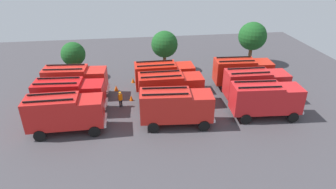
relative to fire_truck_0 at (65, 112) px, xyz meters
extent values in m
plane|color=#423F44|center=(10.27, 3.76, -2.15)|extent=(56.95, 56.95, 0.00)
cube|color=red|center=(2.45, 0.02, -0.05)|extent=(2.22, 2.51, 2.60)
cube|color=#8C9EAD|center=(3.50, 0.02, 0.26)|extent=(0.09, 2.13, 1.46)
cube|color=red|center=(-1.05, -0.01, 0.10)|extent=(4.82, 2.53, 2.90)
cube|color=black|center=(-1.06, 0.68, 1.67)|extent=(4.32, 0.15, 0.12)
cube|color=black|center=(-1.05, -0.69, 1.67)|extent=(4.32, 0.15, 0.12)
cube|color=silver|center=(3.65, 0.02, -1.20)|extent=(0.22, 2.38, 0.28)
cylinder|color=black|center=(2.64, 1.22, -1.60)|extent=(1.10, 0.36, 1.10)
cylinder|color=black|center=(2.66, -1.18, -1.60)|extent=(1.10, 0.36, 1.10)
cylinder|color=black|center=(-2.26, 1.18, -1.60)|extent=(1.10, 0.36, 1.10)
cylinder|color=black|center=(-2.24, -1.22, -1.60)|extent=(1.10, 0.36, 1.10)
cube|color=red|center=(12.93, -0.42, -0.05)|extent=(2.38, 2.65, 2.60)
cube|color=#8C9EAD|center=(13.98, -0.50, 0.26)|extent=(0.23, 2.13, 1.46)
cube|color=red|center=(9.44, -0.17, 0.10)|extent=(4.97, 2.84, 2.90)
cube|color=black|center=(9.49, 0.52, 1.67)|extent=(4.32, 0.43, 0.12)
cube|color=black|center=(9.39, -0.85, 1.67)|extent=(4.32, 0.43, 0.12)
cube|color=silver|center=(14.13, -0.51, -1.20)|extent=(0.37, 2.38, 0.28)
cylinder|color=black|center=(13.22, 0.76, -1.60)|extent=(1.12, 0.43, 1.10)
cylinder|color=black|center=(13.04, -1.63, -1.60)|extent=(1.12, 0.43, 1.10)
cylinder|color=black|center=(8.33, 1.12, -1.60)|extent=(1.12, 0.43, 1.10)
cylinder|color=black|center=(8.16, -1.28, -1.60)|extent=(1.12, 0.43, 1.10)
cube|color=red|center=(22.25, -0.12, -0.05)|extent=(2.35, 2.63, 2.60)
cube|color=#8C9EAD|center=(23.30, -0.19, 0.26)|extent=(0.21, 2.13, 1.46)
cube|color=red|center=(18.76, 0.10, 0.10)|extent=(4.95, 2.80, 2.90)
cube|color=black|center=(18.80, 0.79, 1.67)|extent=(4.32, 0.39, 0.12)
cube|color=black|center=(18.71, -0.59, 1.67)|extent=(4.32, 0.39, 0.12)
cube|color=silver|center=(23.45, -0.20, -1.20)|extent=(0.35, 2.38, 0.28)
cylinder|color=black|center=(22.53, 1.06, -1.60)|extent=(1.12, 0.42, 1.10)
cylinder|color=black|center=(22.37, -1.33, -1.60)|extent=(1.12, 0.42, 1.10)
cylinder|color=black|center=(17.64, 1.37, -1.60)|extent=(1.12, 0.42, 1.10)
cylinder|color=black|center=(17.48, -1.02, -1.60)|extent=(1.12, 0.42, 1.10)
cube|color=red|center=(2.31, 3.45, -0.05)|extent=(2.35, 2.63, 2.60)
cube|color=#8C9EAD|center=(3.35, 3.38, 0.26)|extent=(0.21, 2.13, 1.46)
cube|color=red|center=(-1.19, 3.67, 0.10)|extent=(4.95, 2.80, 2.90)
cube|color=black|center=(-1.14, 4.35, 1.67)|extent=(4.32, 0.39, 0.12)
cube|color=black|center=(-1.23, 2.98, 1.67)|extent=(4.32, 0.39, 0.12)
cube|color=silver|center=(3.50, 3.37, -1.20)|extent=(0.35, 2.38, 0.28)
cylinder|color=black|center=(2.58, 4.63, -1.60)|extent=(1.12, 0.42, 1.10)
cylinder|color=black|center=(2.43, 2.24, -1.60)|extent=(1.12, 0.42, 1.10)
cylinder|color=black|center=(-2.31, 4.94, -1.60)|extent=(1.12, 0.42, 1.10)
cylinder|color=black|center=(-2.46, 2.54, -1.60)|extent=(1.12, 0.42, 1.10)
cube|color=red|center=(13.00, 3.99, -0.05)|extent=(2.20, 2.50, 2.60)
cube|color=#8C9EAD|center=(14.05, 3.99, 0.26)|extent=(0.08, 2.13, 1.46)
cube|color=red|center=(9.50, 3.98, 0.10)|extent=(4.80, 2.51, 2.90)
cube|color=black|center=(9.50, 4.67, 1.67)|extent=(4.32, 0.13, 0.12)
cube|color=black|center=(9.50, 3.30, 1.67)|extent=(4.32, 0.13, 0.12)
cube|color=silver|center=(14.20, 3.99, -1.20)|extent=(0.20, 2.38, 0.28)
cylinder|color=black|center=(13.19, 5.19, -1.60)|extent=(1.10, 0.35, 1.10)
cylinder|color=black|center=(13.20, 2.79, -1.60)|extent=(1.10, 0.35, 1.10)
cylinder|color=black|center=(8.29, 5.18, -1.60)|extent=(1.10, 0.35, 1.10)
cylinder|color=black|center=(8.30, 2.78, -1.60)|extent=(1.10, 0.35, 1.10)
cube|color=red|center=(22.71, 3.57, -0.05)|extent=(2.25, 2.55, 2.60)
cube|color=#8C9EAD|center=(23.76, 3.54, 0.26)|extent=(0.13, 2.13, 1.46)
cube|color=red|center=(19.21, 3.64, 0.10)|extent=(4.85, 2.60, 2.90)
cube|color=black|center=(19.22, 4.33, 1.67)|extent=(4.32, 0.21, 0.12)
cube|color=black|center=(19.20, 2.95, 1.67)|extent=(4.32, 0.21, 0.12)
cube|color=silver|center=(23.91, 3.54, -1.20)|extent=(0.25, 2.38, 0.28)
cylinder|color=black|center=(22.93, 4.76, -1.60)|extent=(1.11, 0.37, 1.10)
cylinder|color=black|center=(22.88, 2.36, -1.60)|extent=(1.11, 0.37, 1.10)
cylinder|color=black|center=(18.04, 4.87, -1.60)|extent=(1.11, 0.37, 1.10)
cylinder|color=black|center=(17.98, 2.47, -1.60)|extent=(1.11, 0.37, 1.10)
cube|color=red|center=(2.36, 7.23, -0.05)|extent=(2.36, 2.64, 2.60)
cube|color=#8C9EAD|center=(3.41, 7.16, 0.26)|extent=(0.22, 2.13, 1.46)
cube|color=red|center=(-1.13, 7.47, 0.10)|extent=(4.96, 2.82, 2.90)
cube|color=black|center=(-1.08, 8.15, 1.67)|extent=(4.32, 0.41, 0.12)
cube|color=black|center=(-1.18, 6.78, 1.67)|extent=(4.32, 0.41, 0.12)
cube|color=silver|center=(3.56, 7.15, -1.20)|extent=(0.36, 2.38, 0.28)
cylinder|color=black|center=(2.64, 8.42, -1.60)|extent=(1.12, 0.42, 1.10)
cylinder|color=black|center=(2.48, 6.02, -1.60)|extent=(1.12, 0.42, 1.10)
cylinder|color=black|center=(-2.25, 8.75, -1.60)|extent=(1.12, 0.42, 1.10)
cylinder|color=black|center=(-2.41, 6.35, -1.60)|extent=(1.12, 0.42, 1.10)
cube|color=red|center=(12.72, 7.34, -0.05)|extent=(2.24, 2.54, 2.60)
cube|color=#8C9EAD|center=(13.77, 7.36, 0.26)|extent=(0.12, 2.13, 1.46)
cube|color=red|center=(9.22, 7.28, 0.10)|extent=(4.84, 2.58, 2.90)
cube|color=black|center=(9.21, 7.97, 1.67)|extent=(4.32, 0.20, 0.12)
cube|color=black|center=(9.23, 6.59, 1.67)|extent=(4.32, 0.20, 0.12)
cube|color=silver|center=(13.92, 7.36, -1.20)|extent=(0.24, 2.38, 0.28)
cylinder|color=black|center=(12.90, 8.55, -1.60)|extent=(1.11, 0.37, 1.10)
cylinder|color=black|center=(12.94, 6.15, -1.60)|extent=(1.11, 0.37, 1.10)
cylinder|color=black|center=(8.00, 8.46, -1.60)|extent=(1.11, 0.37, 1.10)
cylinder|color=black|center=(8.04, 6.06, -1.60)|extent=(1.11, 0.37, 1.10)
cube|color=red|center=(22.54, 7.20, -0.05)|extent=(2.33, 2.61, 2.60)
cube|color=#8C9EAD|center=(23.59, 7.14, 0.26)|extent=(0.19, 2.13, 1.46)
cube|color=red|center=(19.04, 7.39, 0.10)|extent=(4.93, 2.75, 2.90)
cube|color=black|center=(19.08, 8.07, 1.67)|extent=(4.32, 0.35, 0.12)
cube|color=black|center=(19.01, 6.70, 1.67)|extent=(4.32, 0.35, 0.12)
cube|color=silver|center=(23.74, 7.14, -1.20)|extent=(0.33, 2.38, 0.28)
cylinder|color=black|center=(22.80, 8.39, -1.60)|extent=(1.12, 0.41, 1.10)
cylinder|color=black|center=(22.67, 5.99, -1.60)|extent=(1.12, 0.41, 1.10)
cylinder|color=black|center=(17.91, 8.65, -1.60)|extent=(1.12, 0.41, 1.10)
cylinder|color=black|center=(17.78, 6.25, -1.60)|extent=(1.12, 0.41, 1.10)
cylinder|color=black|center=(14.67, 6.90, -1.76)|extent=(0.16, 0.16, 0.79)
cylinder|color=black|center=(14.81, 7.05, -1.76)|extent=(0.16, 0.16, 0.79)
cube|color=gold|center=(14.74, 6.97, -1.01)|extent=(0.46, 0.47, 0.69)
sphere|color=#9E704C|center=(14.74, 6.97, -0.56)|extent=(0.22, 0.22, 0.22)
cylinder|color=gold|center=(14.74, 6.97, -0.47)|extent=(0.28, 0.28, 0.07)
cylinder|color=black|center=(2.03, 10.97, -1.77)|extent=(0.16, 0.16, 0.76)
cylinder|color=black|center=(1.82, 10.97, -1.77)|extent=(0.16, 0.16, 0.76)
cube|color=gold|center=(1.93, 10.97, -1.06)|extent=(0.42, 0.25, 0.66)
sphere|color=#9E704C|center=(1.93, 10.97, -0.62)|extent=(0.21, 0.21, 0.21)
cylinder|color=gold|center=(1.93, 10.97, -0.54)|extent=(0.27, 0.27, 0.06)
cylinder|color=black|center=(5.11, 4.32, -1.74)|extent=(0.16, 0.16, 0.82)
cylinder|color=black|center=(4.93, 4.21, -1.74)|extent=(0.16, 0.16, 0.82)
cube|color=orange|center=(5.02, 4.27, -0.98)|extent=(0.48, 0.43, 0.71)
sphere|color=beige|center=(5.02, 4.27, -0.51)|extent=(0.23, 0.23, 0.23)
cylinder|color=orange|center=(5.02, 4.27, -0.42)|extent=(0.29, 0.29, 0.07)
cylinder|color=black|center=(14.38, 10.55, -1.76)|extent=(0.16, 0.16, 0.78)
cylinder|color=black|center=(14.36, 10.76, -1.76)|extent=(0.16, 0.16, 0.78)
cube|color=gold|center=(14.37, 10.66, -1.03)|extent=(0.29, 0.45, 0.68)
sphere|color=beige|center=(14.37, 10.66, -0.58)|extent=(0.22, 0.22, 0.22)
cylinder|color=gold|center=(14.37, 10.66, -0.49)|extent=(0.28, 0.28, 0.07)
cylinder|color=black|center=(0.52, 9.79, -1.78)|extent=(0.16, 0.16, 0.74)
cylinder|color=black|center=(0.53, 9.58, -1.78)|extent=(0.16, 0.16, 0.74)
cube|color=orange|center=(0.52, 9.68, -1.09)|extent=(0.26, 0.43, 0.64)
sphere|color=beige|center=(0.52, 9.68, -0.66)|extent=(0.21, 0.21, 0.21)
cylinder|color=orange|center=(0.52, 9.68, -0.58)|extent=(0.26, 0.26, 0.06)
cylinder|color=brown|center=(-1.09, 13.40, -1.16)|extent=(0.40, 0.40, 1.99)
sphere|color=#19511E|center=(-1.09, 13.40, 1.19)|extent=(3.18, 3.18, 3.18)
cylinder|color=brown|center=(11.22, 14.29, -0.99)|extent=(0.46, 0.46, 2.32)
sphere|color=#19511E|center=(11.22, 14.29, 1.74)|extent=(3.71, 3.71, 3.71)
cylinder|color=brown|center=(24.36, 15.13, -0.87)|extent=(0.51, 0.51, 2.57)
sphere|color=#19511E|center=(24.36, 15.13, 2.17)|extent=(4.12, 4.12, 4.12)
cone|color=#F2600C|center=(6.21, 5.56, -1.84)|extent=(0.44, 0.44, 0.63)
cone|color=#F2600C|center=(4.41, 8.42, -1.79)|extent=(0.51, 0.51, 0.73)
cone|color=#F2600C|center=(6.55, 10.59, -1.82)|extent=(0.47, 0.47, 0.66)
camera|label=1|loc=(6.43, -24.30, 13.66)|focal=30.75mm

